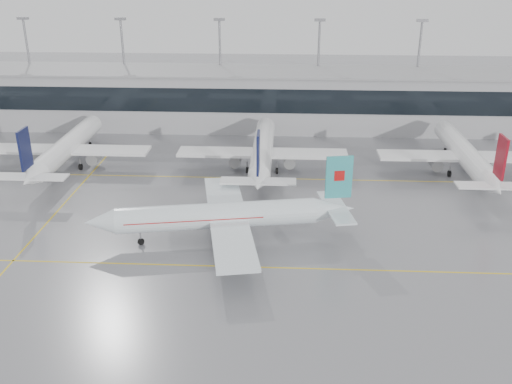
{
  "coord_description": "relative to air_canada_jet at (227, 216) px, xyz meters",
  "views": [
    {
      "loc": [
        3.82,
        -61.04,
        35.77
      ],
      "look_at": [
        0.0,
        12.0,
        5.0
      ],
      "focal_mm": 40.0,
      "sensor_mm": 36.0,
      "label": 1
    }
  ],
  "objects": [
    {
      "name": "terminal_roof",
      "position": [
        3.66,
        54.91,
        8.64
      ],
      "size": [
        182.0,
        16.0,
        0.4
      ],
      "primitive_type": "cube",
      "color": "gray",
      "rests_on": "ground"
    },
    {
      "name": "terminal_glass",
      "position": [
        3.66,
        47.36,
        3.94
      ],
      "size": [
        180.0,
        0.2,
        5.0
      ],
      "primitive_type": "cube",
      "color": "black",
      "rests_on": "ground"
    },
    {
      "name": "parked_jet_d",
      "position": [
        38.66,
        26.59,
        0.15
      ],
      "size": [
        29.64,
        36.96,
        11.72
      ],
      "rotation": [
        0.0,
        0.0,
        1.57
      ],
      "color": "white",
      "rests_on": "ground"
    },
    {
      "name": "air_canada_jet",
      "position": [
        0.0,
        0.0,
        0.0
      ],
      "size": [
        35.91,
        28.89,
        11.25
      ],
      "rotation": [
        0.0,
        0.0,
        3.32
      ],
      "color": "white",
      "rests_on": "ground"
    },
    {
      "name": "light_masts",
      "position": [
        3.66,
        60.91,
        9.78
      ],
      "size": [
        156.4,
        1.0,
        22.6
      ],
      "color": "gray",
      "rests_on": "ground"
    },
    {
      "name": "taxi_line_main",
      "position": [
        3.66,
        -7.09,
        -3.56
      ],
      "size": [
        120.0,
        0.25,
        0.01
      ],
      "primitive_type": "cube",
      "color": "yellow",
      "rests_on": "ground"
    },
    {
      "name": "terminal",
      "position": [
        3.66,
        54.91,
        2.44
      ],
      "size": [
        180.0,
        15.0,
        12.0
      ],
      "primitive_type": "cube",
      "color": "#9C9CA0",
      "rests_on": "ground"
    },
    {
      "name": "taxi_line_cross",
      "position": [
        -26.34,
        7.91,
        -3.56
      ],
      "size": [
        0.25,
        60.0,
        0.01
      ],
      "primitive_type": "cube",
      "color": "yellow",
      "rests_on": "ground"
    },
    {
      "name": "ground",
      "position": [
        3.66,
        -7.09,
        -3.56
      ],
      "size": [
        320.0,
        320.0,
        0.0
      ],
      "primitive_type": "plane",
      "color": "gray",
      "rests_on": "ground"
    },
    {
      "name": "parked_jet_c",
      "position": [
        3.66,
        26.59,
        0.15
      ],
      "size": [
        29.64,
        36.96,
        11.72
      ],
      "rotation": [
        0.0,
        0.0,
        1.57
      ],
      "color": "white",
      "rests_on": "ground"
    },
    {
      "name": "taxi_line_north",
      "position": [
        3.66,
        22.91,
        -3.56
      ],
      "size": [
        120.0,
        0.25,
        0.01
      ],
      "primitive_type": "cube",
      "color": "yellow",
      "rests_on": "ground"
    },
    {
      "name": "parked_jet_b",
      "position": [
        -31.34,
        26.59,
        0.15
      ],
      "size": [
        29.64,
        36.96,
        11.72
      ],
      "rotation": [
        0.0,
        0.0,
        1.57
      ],
      "color": "white",
      "rests_on": "ground"
    }
  ]
}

